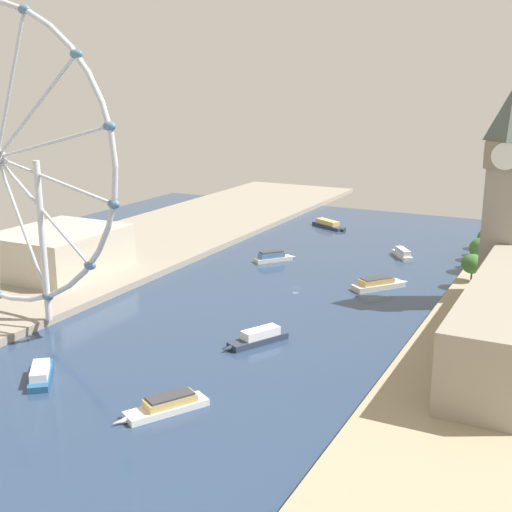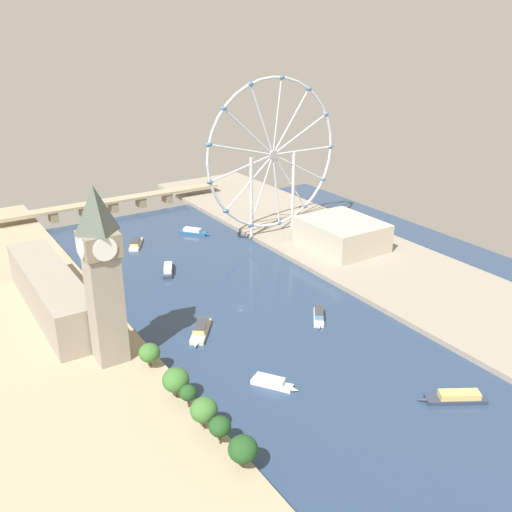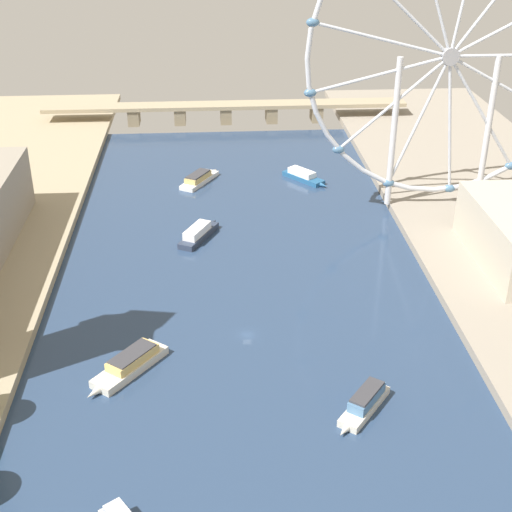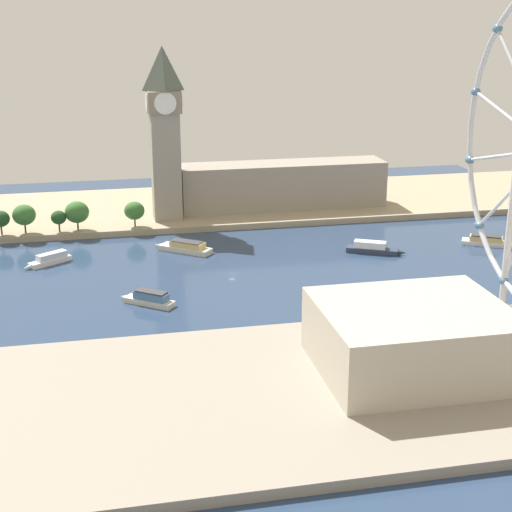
% 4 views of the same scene
% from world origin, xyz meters
% --- Properties ---
extents(ground_plane, '(385.02, 385.02, 0.00)m').
position_xyz_m(ground_plane, '(0.00, 0.00, 0.00)').
color(ground_plane, navy).
extents(riverbank_right, '(90.00, 520.00, 3.00)m').
position_xyz_m(riverbank_right, '(107.51, 0.00, 1.50)').
color(riverbank_right, gray).
rests_on(riverbank_right, ground_plane).
extents(clock_tower, '(16.92, 16.92, 83.63)m').
position_xyz_m(clock_tower, '(-81.39, -17.98, 46.38)').
color(clock_tower, gray).
rests_on(clock_tower, riverbank_left).
extents(parliament_block, '(22.00, 107.63, 23.53)m').
position_xyz_m(parliament_block, '(-91.78, 43.84, 14.77)').
color(parliament_block, gray).
rests_on(parliament_block, riverbank_left).
extents(tree_row_embankment, '(13.25, 86.80, 13.77)m').
position_xyz_m(tree_row_embankment, '(-67.81, -77.27, 11.21)').
color(tree_row_embankment, '#513823').
rests_on(tree_row_embankment, riverbank_left).
extents(riverside_hall, '(45.30, 53.75, 19.45)m').
position_xyz_m(riverside_hall, '(103.28, 34.26, 12.73)').
color(riverside_hall, '#BCB29E').
rests_on(riverside_hall, riverbank_right).
extents(tour_boat_0, '(18.50, 21.62, 4.52)m').
position_xyz_m(tour_boat_0, '(31.94, 121.45, 1.86)').
color(tour_boat_0, '#235684').
rests_on(tour_boat_0, ground_plane).
extents(tour_boat_1, '(16.81, 20.31, 5.35)m').
position_xyz_m(tour_boat_1, '(27.91, -35.80, 2.22)').
color(tour_boat_1, beige).
rests_on(tour_boat_1, ground_plane).
extents(tour_boat_2, '(21.10, 25.17, 5.10)m').
position_xyz_m(tour_boat_2, '(-33.11, -15.16, 2.11)').
color(tour_boat_2, beige).
rests_on(tour_boat_2, ground_plane).
extents(tour_boat_3, '(15.31, 20.01, 4.68)m').
position_xyz_m(tour_boat_3, '(-28.03, -73.37, 1.99)').
color(tour_boat_3, white).
rests_on(tour_boat_3, ground_plane).
extents(tour_boat_4, '(17.54, 25.95, 4.68)m').
position_xyz_m(tour_boat_4, '(-14.41, 121.58, 1.90)').
color(tour_boat_4, white).
rests_on(tour_boat_4, ground_plane).
extents(tour_boat_5, '(27.80, 18.79, 4.52)m').
position_xyz_m(tour_boat_5, '(31.80, -124.21, 1.91)').
color(tour_boat_5, '#2D384C').
rests_on(tour_boat_5, ground_plane).
extents(tour_boat_6, '(15.52, 25.41, 5.18)m').
position_xyz_m(tour_boat_6, '(-14.50, 65.83, 2.13)').
color(tour_boat_6, '#2D384C').
rests_on(tour_boat_6, ground_plane).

